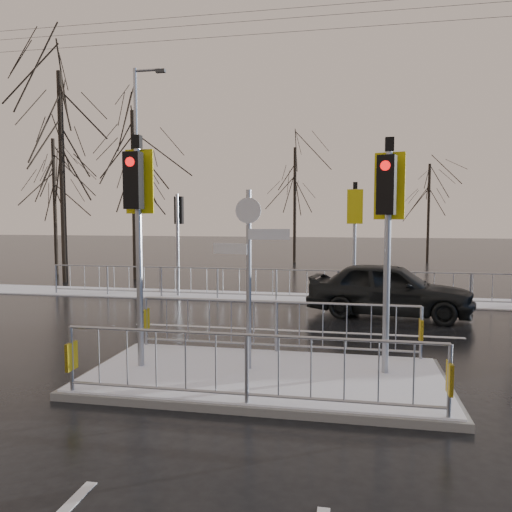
# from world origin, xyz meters

# --- Properties ---
(ground) EXTENTS (120.00, 120.00, 0.00)m
(ground) POSITION_xyz_m (0.00, 0.00, 0.00)
(ground) COLOR black
(ground) RESTS_ON ground
(snow_verge) EXTENTS (30.00, 2.00, 0.04)m
(snow_verge) POSITION_xyz_m (0.00, 8.60, 0.02)
(snow_verge) COLOR white
(snow_verge) RESTS_ON ground
(lane_markings) EXTENTS (8.00, 11.38, 0.01)m
(lane_markings) POSITION_xyz_m (0.00, -0.33, 0.00)
(lane_markings) COLOR silver
(lane_markings) RESTS_ON ground
(traffic_island) EXTENTS (6.00, 3.04, 4.15)m
(traffic_island) POSITION_xyz_m (-0.01, 0.01, 0.39)
(traffic_island) COLOR slate
(traffic_island) RESTS_ON ground
(far_kerb_fixtures) EXTENTS (18.00, 0.65, 3.83)m
(far_kerb_fixtures) POSITION_xyz_m (0.29, 8.09, 1.02)
(far_kerb_fixtures) COLOR #90949D
(far_kerb_fixtures) RESTS_ON ground
(car_far_lane) EXTENTS (4.69, 2.51, 1.52)m
(car_far_lane) POSITION_xyz_m (2.46, 6.09, 0.76)
(car_far_lane) COLOR black
(car_far_lane) RESTS_ON ground
(tree_near_a) EXTENTS (4.75, 4.75, 8.97)m
(tree_near_a) POSITION_xyz_m (-10.50, 11.00, 6.11)
(tree_near_a) COLOR black
(tree_near_a) RESTS_ON ground
(tree_near_b) EXTENTS (4.00, 4.00, 7.55)m
(tree_near_b) POSITION_xyz_m (-8.00, 12.50, 5.15)
(tree_near_b) COLOR black
(tree_near_b) RESTS_ON ground
(tree_near_c) EXTENTS (3.50, 3.50, 6.61)m
(tree_near_c) POSITION_xyz_m (-12.50, 13.50, 4.50)
(tree_near_c) COLOR black
(tree_near_c) RESTS_ON ground
(tree_far_a) EXTENTS (3.75, 3.75, 7.08)m
(tree_far_a) POSITION_xyz_m (-2.00, 22.00, 4.82)
(tree_far_a) COLOR black
(tree_far_a) RESTS_ON ground
(tree_far_b) EXTENTS (3.25, 3.25, 6.14)m
(tree_far_b) POSITION_xyz_m (6.00, 24.00, 4.18)
(tree_far_b) COLOR black
(tree_far_b) RESTS_ON ground
(street_lamp_left) EXTENTS (1.25, 0.18, 8.20)m
(street_lamp_left) POSITION_xyz_m (-6.43, 9.50, 4.49)
(street_lamp_left) COLOR #90949D
(street_lamp_left) RESTS_ON ground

